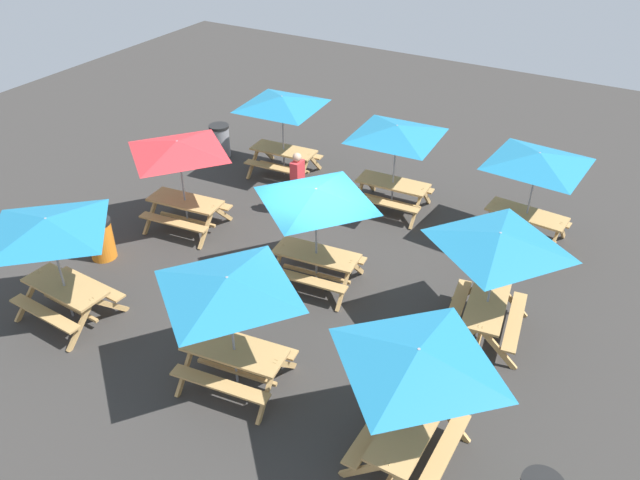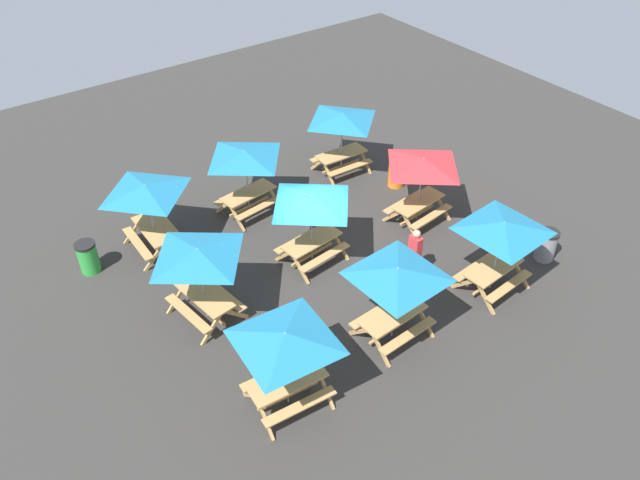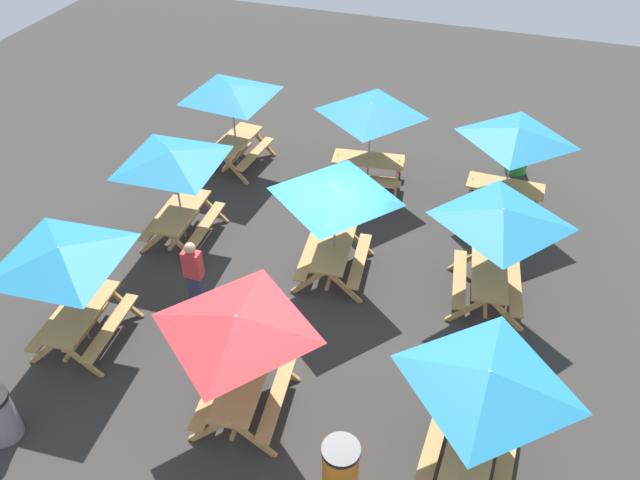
% 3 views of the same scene
% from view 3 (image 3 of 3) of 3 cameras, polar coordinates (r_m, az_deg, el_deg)
% --- Properties ---
extents(ground_plane, '(31.83, 31.83, 0.00)m').
position_cam_3_polar(ground_plane, '(13.61, 0.04, -2.99)').
color(ground_plane, '#33302D').
rests_on(ground_plane, ground).
extents(picnic_table_0, '(2.82, 2.82, 2.34)m').
position_cam_3_polar(picnic_table_0, '(16.37, -8.10, 12.83)').
color(picnic_table_0, tan).
rests_on(picnic_table_0, ground).
extents(picnic_table_1, '(2.10, 2.10, 2.34)m').
position_cam_3_polar(picnic_table_1, '(9.31, 14.99, -12.71)').
color(picnic_table_1, tan).
rests_on(picnic_table_1, ground).
extents(picnic_table_2, '(2.21, 2.21, 2.34)m').
position_cam_3_polar(picnic_table_2, '(9.77, -7.57, -8.17)').
color(picnic_table_2, tan).
rests_on(picnic_table_2, ground).
extents(picnic_table_3, '(2.03, 2.03, 2.34)m').
position_cam_3_polar(picnic_table_3, '(14.96, 17.47, 8.71)').
color(picnic_table_3, tan).
rests_on(picnic_table_3, ground).
extents(picnic_table_4, '(2.82, 2.82, 2.34)m').
position_cam_3_polar(picnic_table_4, '(11.75, -22.45, -1.78)').
color(picnic_table_4, tan).
rests_on(picnic_table_4, ground).
extents(picnic_table_5, '(2.25, 2.25, 2.34)m').
position_cam_3_polar(picnic_table_5, '(15.39, 4.68, 11.33)').
color(picnic_table_5, tan).
rests_on(picnic_table_5, ground).
extents(picnic_table_6, '(2.23, 2.23, 2.34)m').
position_cam_3_polar(picnic_table_6, '(12.21, 16.19, 1.57)').
color(picnic_table_6, tan).
rests_on(picnic_table_6, ground).
extents(picnic_table_7, '(2.82, 2.82, 2.34)m').
position_cam_3_polar(picnic_table_7, '(13.78, -13.29, 6.79)').
color(picnic_table_7, tan).
rests_on(picnic_table_7, ground).
extents(picnic_table_8, '(2.20, 2.20, 2.34)m').
position_cam_3_polar(picnic_table_8, '(12.37, 1.39, 3.87)').
color(picnic_table_8, tan).
rests_on(picnic_table_8, ground).
extents(trash_bin_orange, '(0.59, 0.59, 0.98)m').
position_cam_3_polar(trash_bin_orange, '(10.04, 1.88, -20.01)').
color(trash_bin_orange, orange).
rests_on(trash_bin_orange, ground).
extents(trash_bin_green, '(0.59, 0.59, 0.98)m').
position_cam_3_polar(trash_bin_green, '(17.41, 17.69, 7.38)').
color(trash_bin_green, green).
rests_on(trash_bin_green, ground).
extents(person_standing, '(0.22, 0.36, 1.67)m').
position_cam_3_polar(person_standing, '(12.49, -11.43, -3.11)').
color(person_standing, '#2D334C').
rests_on(person_standing, ground).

